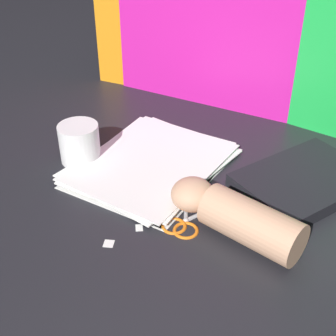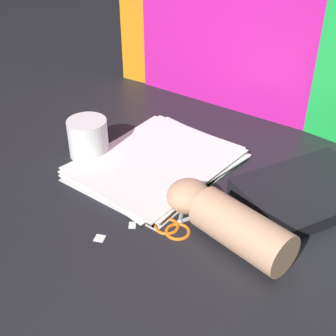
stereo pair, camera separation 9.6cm
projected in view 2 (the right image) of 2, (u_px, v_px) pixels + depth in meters
The scene contains 9 objects.
ground_plane at pixel (184, 196), 0.98m from camera, with size 6.00×6.00×0.00m, color black.
backdrop_panel_center at pixel (283, 12), 1.11m from camera, with size 0.82×0.09×0.57m.
paper_stack at pixel (157, 163), 1.07m from camera, with size 0.31×0.37×0.02m.
book_closed at pixel (309, 191), 0.97m from camera, with size 0.29×0.33×0.03m.
scissors at pixel (182, 219), 0.91m from camera, with size 0.12×0.18×0.01m.
hand_forearm at pixel (227, 220), 0.85m from camera, with size 0.28×0.12×0.08m.
paper_scrap_near at pixel (100, 238), 0.87m from camera, with size 0.03×0.03×0.00m.
paper_scrap_mid at pixel (132, 225), 0.90m from camera, with size 0.02×0.02×0.00m.
mug at pixel (88, 138), 1.09m from camera, with size 0.09×0.09×0.09m.
Camera 2 is at (0.47, -0.62, 0.60)m, focal length 50.00 mm.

